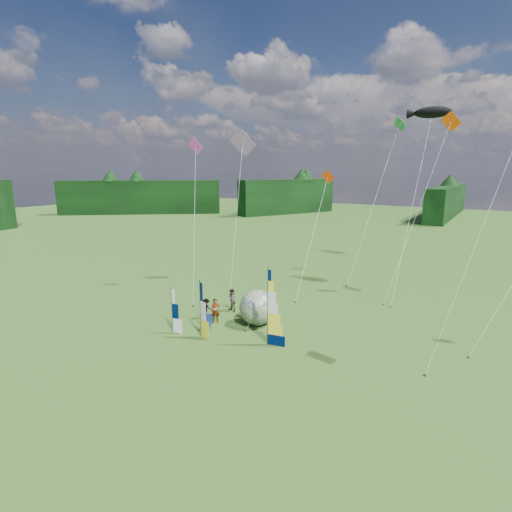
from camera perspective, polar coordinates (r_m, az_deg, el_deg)
The scene contains 18 objects.
ground at distance 23.96m, azimuth -3.19°, elevation -15.01°, with size 220.00×220.00×0.00m, color #537A2F.
treeline_ring at distance 22.41m, azimuth -3.32°, elevation -5.88°, with size 210.00×210.00×8.00m, color #0F350F, non-canonical shape.
feather_banner_main at distance 25.28m, azimuth 1.68°, elevation -7.39°, with size 1.33×0.10×4.94m, color #000F39, non-canonical shape.
side_banner_left at distance 26.84m, azimuth -7.94°, elevation -7.62°, with size 1.05×0.10×3.80m, color yellow, non-canonical shape.
side_banner_far at distance 27.95m, azimuth -11.89°, elevation -7.66°, with size 0.94×0.10×3.15m, color white, non-canonical shape.
bol_inflatable at distance 28.85m, azimuth 0.17°, elevation -7.36°, with size 2.56×2.56×2.56m, color #001A84.
spectator_a at distance 29.45m, azimuth -5.81°, elevation -7.78°, with size 0.66×0.44×1.82m, color #66594C.
spectator_b at distance 31.55m, azimuth -3.44°, elevation -6.35°, with size 0.89×0.44×1.84m, color #66594C.
spectator_c at distance 30.32m, azimuth -7.14°, elevation -7.48°, with size 1.01×0.37×1.56m, color #66594C.
spectator_d at distance 30.55m, azimuth -1.08°, elevation -7.26°, with size 0.90×0.37×1.53m, color #66594C.
camp_chair at distance 28.38m, azimuth -7.03°, elevation -9.39°, with size 0.63×0.63×1.09m, color navy, non-canonical shape.
kite_whale at distance 37.84m, azimuth 21.64°, elevation 8.41°, with size 3.65×13.85×17.99m, color black, non-canonical shape.
kite_rainbow_delta at distance 36.98m, azimuth -2.80°, elevation 7.47°, with size 7.25×10.71×15.80m, color red, non-canonical shape.
kite_parafoil at distance 24.26m, azimuth 30.18°, elevation 6.60°, with size 7.36×8.77×18.54m, color #A80809, non-canonical shape.
small_kite_red at distance 36.72m, azimuth 8.14°, elevation 3.85°, with size 3.21×10.84×11.37m, color red, non-canonical shape.
small_kite_orange at distance 36.19m, azimuth 22.17°, elevation 6.94°, with size 5.73×9.47×16.37m, color #DC4601, non-canonical shape.
small_kite_pink at distance 34.92m, azimuth -8.82°, elevation 5.88°, with size 6.39×7.95×14.37m, color #CF3B9A, non-canonical shape.
small_kite_green at distance 42.24m, azimuth 16.62°, elevation 8.33°, with size 4.11×11.98×16.91m, color green, non-canonical shape.
Camera 1 is at (12.44, -17.29, 10.96)m, focal length 28.00 mm.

